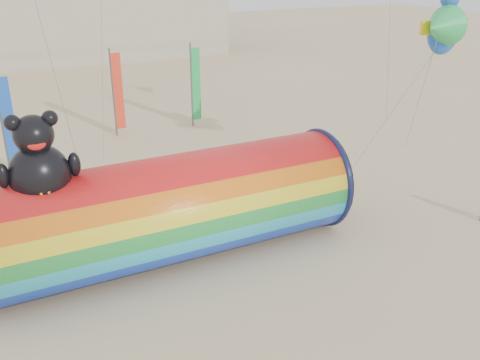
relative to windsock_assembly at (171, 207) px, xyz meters
name	(u,v)px	position (x,y,z in m)	size (l,w,h in m)	color
ground	(247,258)	(2.30, -1.35, -1.99)	(160.00, 160.00, 0.00)	#CCB58C
windsock_assembly	(171,207)	(0.00, 0.00, 0.00)	(12.98, 3.95, 5.99)	red
festival_banners	(115,98)	(1.61, 13.33, 0.65)	(11.84, 4.11, 5.20)	#59595E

